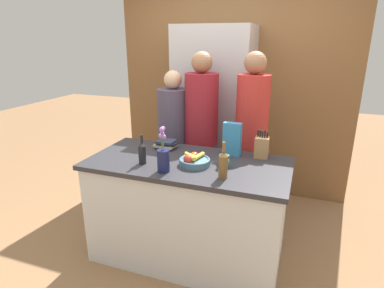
{
  "coord_description": "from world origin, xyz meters",
  "views": [
    {
      "loc": [
        0.88,
        -2.35,
        1.91
      ],
      "look_at": [
        0.0,
        0.1,
        1.05
      ],
      "focal_mm": 30.0,
      "sensor_mm": 36.0,
      "label": 1
    }
  ],
  "objects_px": {
    "bottle_oil": "(223,164)",
    "bottle_vinegar": "(142,152)",
    "cereal_box": "(232,139)",
    "book_stack": "(166,144)",
    "person_in_red_tee": "(251,133)",
    "flower_vase": "(163,157)",
    "coffee_mug": "(224,161)",
    "refrigerator": "(214,116)",
    "fruit_bowl": "(194,160)",
    "person_in_blue": "(201,129)",
    "knife_block": "(262,147)",
    "person_at_sink": "(174,137)"
  },
  "relations": [
    {
      "from": "person_at_sink",
      "to": "person_in_blue",
      "type": "relative_size",
      "value": 0.89
    },
    {
      "from": "flower_vase",
      "to": "person_in_blue",
      "type": "bearing_deg",
      "value": 90.5
    },
    {
      "from": "bottle_vinegar",
      "to": "person_at_sink",
      "type": "xyz_separation_m",
      "value": [
        -0.08,
        0.86,
        -0.13
      ]
    },
    {
      "from": "fruit_bowl",
      "to": "bottle_vinegar",
      "type": "bearing_deg",
      "value": -164.54
    },
    {
      "from": "bottle_vinegar",
      "to": "person_in_red_tee",
      "type": "bearing_deg",
      "value": 49.5
    },
    {
      "from": "fruit_bowl",
      "to": "bottle_oil",
      "type": "xyz_separation_m",
      "value": [
        0.29,
        -0.17,
        0.07
      ]
    },
    {
      "from": "bottle_oil",
      "to": "person_at_sink",
      "type": "height_order",
      "value": "person_at_sink"
    },
    {
      "from": "fruit_bowl",
      "to": "book_stack",
      "type": "distance_m",
      "value": 0.49
    },
    {
      "from": "refrigerator",
      "to": "person_in_blue",
      "type": "distance_m",
      "value": 0.55
    },
    {
      "from": "flower_vase",
      "to": "person_at_sink",
      "type": "xyz_separation_m",
      "value": [
        -0.32,
        0.95,
        -0.15
      ]
    },
    {
      "from": "refrigerator",
      "to": "person_at_sink",
      "type": "height_order",
      "value": "refrigerator"
    },
    {
      "from": "bottle_oil",
      "to": "coffee_mug",
      "type": "bearing_deg",
      "value": 101.35
    },
    {
      "from": "fruit_bowl",
      "to": "flower_vase",
      "type": "distance_m",
      "value": 0.28
    },
    {
      "from": "person_in_blue",
      "to": "bottle_oil",
      "type": "bearing_deg",
      "value": -70.47
    },
    {
      "from": "knife_block",
      "to": "person_in_red_tee",
      "type": "relative_size",
      "value": 0.14
    },
    {
      "from": "bottle_vinegar",
      "to": "refrigerator",
      "type": "bearing_deg",
      "value": 81.95
    },
    {
      "from": "book_stack",
      "to": "person_in_red_tee",
      "type": "bearing_deg",
      "value": 31.98
    },
    {
      "from": "coffee_mug",
      "to": "knife_block",
      "type": "bearing_deg",
      "value": 51.89
    },
    {
      "from": "coffee_mug",
      "to": "person_at_sink",
      "type": "xyz_separation_m",
      "value": [
        -0.73,
        0.7,
        -0.08
      ]
    },
    {
      "from": "flower_vase",
      "to": "coffee_mug",
      "type": "xyz_separation_m",
      "value": [
        0.42,
        0.25,
        -0.07
      ]
    },
    {
      "from": "refrigerator",
      "to": "person_in_blue",
      "type": "relative_size",
      "value": 1.14
    },
    {
      "from": "person_in_red_tee",
      "to": "flower_vase",
      "type": "bearing_deg",
      "value": -108.73
    },
    {
      "from": "bottle_oil",
      "to": "flower_vase",
      "type": "bearing_deg",
      "value": -175.45
    },
    {
      "from": "refrigerator",
      "to": "bottle_oil",
      "type": "bearing_deg",
      "value": -71.31
    },
    {
      "from": "knife_block",
      "to": "cereal_box",
      "type": "bearing_deg",
      "value": -174.01
    },
    {
      "from": "knife_block",
      "to": "bottle_vinegar",
      "type": "relative_size",
      "value": 1.01
    },
    {
      "from": "bottle_vinegar",
      "to": "person_in_blue",
      "type": "relative_size",
      "value": 0.14
    },
    {
      "from": "cereal_box",
      "to": "bottle_oil",
      "type": "relative_size",
      "value": 1.05
    },
    {
      "from": "bottle_oil",
      "to": "bottle_vinegar",
      "type": "bearing_deg",
      "value": 175.34
    },
    {
      "from": "knife_block",
      "to": "bottle_vinegar",
      "type": "bearing_deg",
      "value": -152.35
    },
    {
      "from": "flower_vase",
      "to": "bottle_oil",
      "type": "bearing_deg",
      "value": 4.55
    },
    {
      "from": "knife_block",
      "to": "person_in_red_tee",
      "type": "height_order",
      "value": "person_in_red_tee"
    },
    {
      "from": "cereal_box",
      "to": "person_in_red_tee",
      "type": "distance_m",
      "value": 0.44
    },
    {
      "from": "refrigerator",
      "to": "person_at_sink",
      "type": "xyz_separation_m",
      "value": [
        -0.28,
        -0.55,
        -0.13
      ]
    },
    {
      "from": "cereal_box",
      "to": "person_in_red_tee",
      "type": "xyz_separation_m",
      "value": [
        0.1,
        0.42,
        -0.05
      ]
    },
    {
      "from": "fruit_bowl",
      "to": "coffee_mug",
      "type": "xyz_separation_m",
      "value": [
        0.24,
        0.04,
        0.01
      ]
    },
    {
      "from": "bottle_vinegar",
      "to": "person_in_red_tee",
      "type": "relative_size",
      "value": 0.14
    },
    {
      "from": "coffee_mug",
      "to": "book_stack",
      "type": "height_order",
      "value": "coffee_mug"
    },
    {
      "from": "bottle_oil",
      "to": "bottle_vinegar",
      "type": "height_order",
      "value": "bottle_oil"
    },
    {
      "from": "fruit_bowl",
      "to": "person_in_blue",
      "type": "distance_m",
      "value": 0.77
    },
    {
      "from": "book_stack",
      "to": "refrigerator",
      "type": "bearing_deg",
      "value": 80.0
    },
    {
      "from": "bottle_oil",
      "to": "person_at_sink",
      "type": "distance_m",
      "value": 1.21
    },
    {
      "from": "book_stack",
      "to": "bottle_oil",
      "type": "height_order",
      "value": "bottle_oil"
    },
    {
      "from": "person_in_blue",
      "to": "book_stack",
      "type": "bearing_deg",
      "value": -121.87
    },
    {
      "from": "coffee_mug",
      "to": "refrigerator",
      "type": "bearing_deg",
      "value": 109.88
    },
    {
      "from": "flower_vase",
      "to": "cereal_box",
      "type": "height_order",
      "value": "flower_vase"
    },
    {
      "from": "fruit_bowl",
      "to": "bottle_oil",
      "type": "distance_m",
      "value": 0.34
    },
    {
      "from": "knife_block",
      "to": "cereal_box",
      "type": "height_order",
      "value": "cereal_box"
    },
    {
      "from": "knife_block",
      "to": "book_stack",
      "type": "height_order",
      "value": "knife_block"
    },
    {
      "from": "bottle_oil",
      "to": "cereal_box",
      "type": "bearing_deg",
      "value": 95.86
    }
  ]
}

